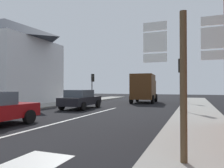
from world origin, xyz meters
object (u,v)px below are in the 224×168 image
at_px(route_sign_post, 183,74).
at_px(traffic_light_far_right, 185,80).
at_px(delivery_truck, 144,88).
at_px(traffic_light_far_left, 93,81).
at_px(sedan_far, 80,99).
at_px(traffic_light_near_right, 181,73).

relative_size(route_sign_post, traffic_light_far_right, 0.98).
bearing_deg(delivery_truck, traffic_light_far_left, -174.83).
bearing_deg(sedan_far, route_sign_post, -51.87).
relative_size(delivery_truck, route_sign_post, 1.60).
bearing_deg(traffic_light_near_right, traffic_light_far_left, 142.44).
bearing_deg(traffic_light_near_right, traffic_light_far_right, 90.00).
bearing_deg(traffic_light_far_left, sedan_far, -70.54).
distance_m(sedan_far, traffic_light_far_left, 8.53).
bearing_deg(traffic_light_far_right, route_sign_post, -88.04).
relative_size(sedan_far, traffic_light_near_right, 1.20).
height_order(sedan_far, traffic_light_near_right, traffic_light_near_right).
height_order(delivery_truck, traffic_light_near_right, traffic_light_near_right).
bearing_deg(route_sign_post, traffic_light_far_left, 120.85).
bearing_deg(route_sign_post, traffic_light_far_right, 91.96).
bearing_deg(traffic_light_far_right, traffic_light_near_right, -90.00).
xyz_separation_m(traffic_light_near_right, traffic_light_far_right, (0.00, 7.24, -0.20)).
height_order(route_sign_post, traffic_light_near_right, traffic_light_near_right).
height_order(traffic_light_near_right, traffic_light_far_left, traffic_light_near_right).
height_order(route_sign_post, traffic_light_far_right, traffic_light_far_right).
relative_size(sedan_far, traffic_light_far_left, 1.31).
bearing_deg(traffic_light_far_left, delivery_truck, 5.17).
relative_size(delivery_truck, traffic_light_near_right, 1.44).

